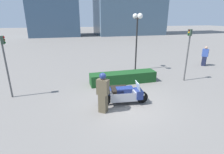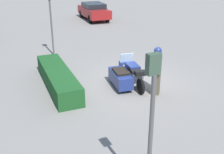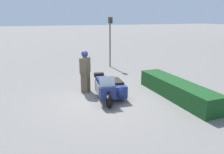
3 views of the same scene
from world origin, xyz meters
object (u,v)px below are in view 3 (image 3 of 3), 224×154
at_px(police_motorcycle, 110,88).
at_px(traffic_light_far, 110,35).
at_px(officer_rider, 85,70).
at_px(hedge_bush_curbside, 176,89).

relative_size(police_motorcycle, traffic_light_far, 0.77).
bearing_deg(officer_rider, traffic_light_far, -85.05).
bearing_deg(traffic_light_far, hedge_bush_curbside, -0.11).
bearing_deg(hedge_bush_curbside, officer_rider, -122.07).
height_order(police_motorcycle, officer_rider, officer_rider).
height_order(officer_rider, hedge_bush_curbside, officer_rider).
distance_m(police_motorcycle, traffic_light_far, 6.23).
bearing_deg(police_motorcycle, traffic_light_far, 165.41).
height_order(hedge_bush_curbside, traffic_light_far, traffic_light_far).
relative_size(officer_rider, traffic_light_far, 0.57).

